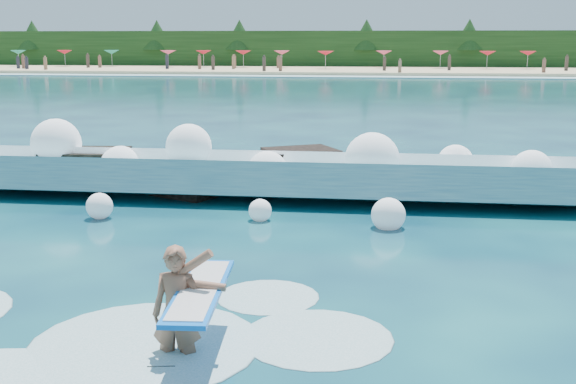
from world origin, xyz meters
TOP-DOWN VIEW (x-y plane):
  - ground at (0.00, 0.00)m, footprint 200.00×200.00m
  - beach at (0.00, 78.00)m, footprint 140.00×20.00m
  - wet_band at (0.00, 67.00)m, footprint 140.00×5.00m
  - treeline at (0.00, 88.00)m, footprint 140.00×4.00m
  - breaking_wave at (-0.33, 7.06)m, footprint 16.24×2.61m
  - rock_cluster at (-2.06, 7.73)m, footprint 7.93×3.13m
  - surfer_with_board at (0.77, -2.27)m, footprint 0.95×2.88m
  - wave_spray at (-0.56, 6.95)m, footprint 15.00×4.08m
  - surf_foam at (-0.09, -1.90)m, footprint 8.96×4.96m
  - beach_umbrellas at (-0.15, 80.06)m, footprint 112.13×6.46m
  - beachgoers at (-15.45, 75.15)m, footprint 90.11×13.35m

SIDE VIEW (x-z plane):
  - ground at x=0.00m, z-range 0.00..0.00m
  - surf_foam at x=-0.09m, z-range -0.08..0.08m
  - wet_band at x=0.00m, z-range 0.00..0.08m
  - beach at x=0.00m, z-range 0.00..0.40m
  - rock_cluster at x=-2.06m, z-range -0.22..1.00m
  - breaking_wave at x=-0.33m, z-range -0.21..1.19m
  - surfer_with_board at x=0.77m, z-range -0.22..1.47m
  - wave_spray at x=-0.56m, z-range -0.04..1.87m
  - beachgoers at x=-15.45m, z-range 0.14..2.07m
  - beach_umbrellas at x=-0.15m, z-range 2.00..2.50m
  - treeline at x=0.00m, z-range 0.00..5.00m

